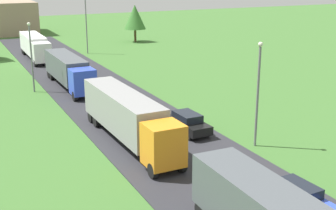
{
  "coord_description": "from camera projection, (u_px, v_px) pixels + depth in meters",
  "views": [
    {
      "loc": [
        -14.43,
        0.41,
        12.93
      ],
      "look_at": [
        1.95,
        34.14,
        1.94
      ],
      "focal_mm": 49.31,
      "sensor_mm": 36.0,
      "label": 1
    }
  ],
  "objects": [
    {
      "name": "car_third",
      "position": [
        188.0,
        123.0,
        37.85
      ],
      "size": [
        2.04,
        4.62,
        1.62
      ],
      "color": "black",
      "rests_on": "road"
    },
    {
      "name": "lamppost_second",
      "position": [
        258.0,
        89.0,
        34.07
      ],
      "size": [
        0.36,
        0.36,
        7.98
      ],
      "color": "slate",
      "rests_on": "ground"
    },
    {
      "name": "truck_fourth",
      "position": [
        35.0,
        46.0,
        68.94
      ],
      "size": [
        2.65,
        13.01,
        3.49
      ],
      "color": "white",
      "rests_on": "road"
    },
    {
      "name": "tree_elm",
      "position": [
        135.0,
        17.0,
        85.39
      ],
      "size": [
        4.04,
        4.04,
        6.82
      ],
      "color": "#513823",
      "rests_on": "ground"
    },
    {
      "name": "truck_third",
      "position": [
        68.0,
        70.0,
        52.38
      ],
      "size": [
        2.58,
        13.22,
        3.46
      ],
      "color": "blue",
      "rests_on": "road"
    },
    {
      "name": "truck_second",
      "position": [
        128.0,
        116.0,
        35.36
      ],
      "size": [
        2.74,
        14.28,
        3.72
      ],
      "color": "orange",
      "rests_on": "road"
    },
    {
      "name": "lane_marking_centre",
      "position": [
        224.0,
        187.0,
        28.49
      ],
      "size": [
        0.16,
        123.31,
        0.01
      ],
      "color": "white",
      "rests_on": "road"
    },
    {
      "name": "car_second",
      "position": [
        299.0,
        197.0,
        25.58
      ],
      "size": [
        2.1,
        4.45,
        1.48
      ],
      "color": "blue",
      "rests_on": "road"
    },
    {
      "name": "lamppost_fourth",
      "position": [
        86.0,
        21.0,
        72.97
      ],
      "size": [
        0.36,
        0.36,
        9.26
      ],
      "color": "slate",
      "rests_on": "ground"
    },
    {
      "name": "road",
      "position": [
        205.0,
        173.0,
        30.47
      ],
      "size": [
        10.0,
        140.0,
        0.06
      ],
      "primitive_type": "cube",
      "color": "#2B2B30",
      "rests_on": "ground"
    },
    {
      "name": "lamppost_third",
      "position": [
        31.0,
        53.0,
        49.76
      ],
      "size": [
        0.36,
        0.36,
        7.62
      ],
      "color": "slate",
      "rests_on": "ground"
    }
  ]
}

